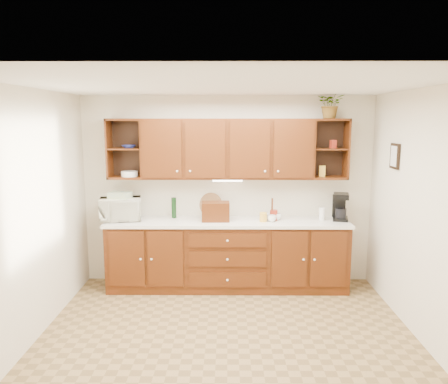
{
  "coord_description": "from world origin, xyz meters",
  "views": [
    {
      "loc": [
        -0.0,
        -4.27,
        2.28
      ],
      "look_at": [
        -0.04,
        1.15,
        1.38
      ],
      "focal_mm": 35.0,
      "sensor_mm": 36.0,
      "label": 1
    }
  ],
  "objects_px": {
    "bread_box": "(216,211)",
    "potted_plant": "(331,104)",
    "microwave": "(120,209)",
    "coffee_maker": "(340,207)"
  },
  "relations": [
    {
      "from": "bread_box",
      "to": "coffee_maker",
      "type": "xyz_separation_m",
      "value": [
        1.68,
        0.08,
        0.05
      ]
    },
    {
      "from": "bread_box",
      "to": "potted_plant",
      "type": "distance_m",
      "value": 2.07
    },
    {
      "from": "bread_box",
      "to": "coffee_maker",
      "type": "distance_m",
      "value": 1.68
    },
    {
      "from": "microwave",
      "to": "potted_plant",
      "type": "height_order",
      "value": "potted_plant"
    },
    {
      "from": "bread_box",
      "to": "coffee_maker",
      "type": "relative_size",
      "value": 1.0
    },
    {
      "from": "microwave",
      "to": "bread_box",
      "type": "distance_m",
      "value": 1.28
    },
    {
      "from": "coffee_maker",
      "to": "potted_plant",
      "type": "distance_m",
      "value": 1.37
    },
    {
      "from": "coffee_maker",
      "to": "potted_plant",
      "type": "bearing_deg",
      "value": 176.7
    },
    {
      "from": "coffee_maker",
      "to": "potted_plant",
      "type": "height_order",
      "value": "potted_plant"
    },
    {
      "from": "microwave",
      "to": "coffee_maker",
      "type": "relative_size",
      "value": 1.48
    }
  ]
}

